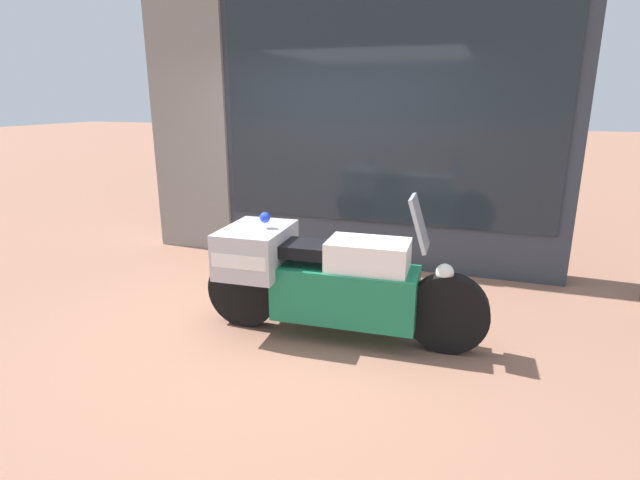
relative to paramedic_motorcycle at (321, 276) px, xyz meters
The scene contains 4 objects.
ground_plane 0.67m from the paramedic_motorcycle, 169.39° to the left, with size 60.00×60.00×0.00m, color #8E604C.
shop_building 2.73m from the paramedic_motorcycle, 111.70° to the left, with size 5.03×0.55×4.19m.
window_display 2.11m from the paramedic_motorcycle, 88.88° to the left, with size 3.53×0.30×1.88m.
paramedic_motorcycle is the anchor object (origin of this frame).
Camera 1 is at (1.67, -3.73, 1.94)m, focal length 28.00 mm.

